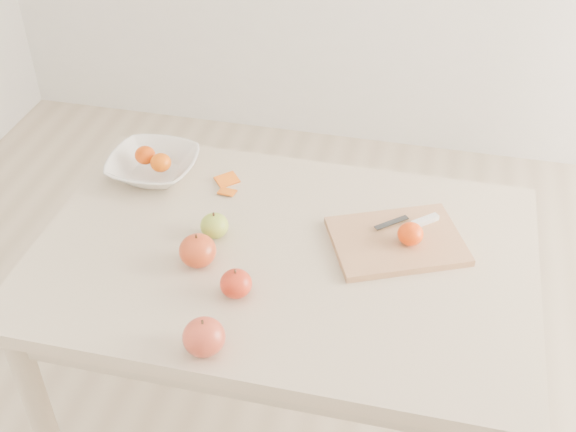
# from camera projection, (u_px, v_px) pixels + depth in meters

# --- Properties ---
(table) EXTENTS (1.20, 0.80, 0.75)m
(table) POSITION_uv_depth(u_px,v_px,m) (283.00, 281.00, 1.80)
(table) COLOR beige
(table) RESTS_ON ground
(cutting_board) EXTENTS (0.38, 0.33, 0.02)m
(cutting_board) POSITION_uv_depth(u_px,v_px,m) (397.00, 241.00, 1.75)
(cutting_board) COLOR tan
(cutting_board) RESTS_ON table
(board_tangerine) EXTENTS (0.06, 0.06, 0.05)m
(board_tangerine) POSITION_uv_depth(u_px,v_px,m) (410.00, 234.00, 1.72)
(board_tangerine) COLOR #E44108
(board_tangerine) RESTS_ON cutting_board
(fruit_bowl) EXTENTS (0.24, 0.24, 0.06)m
(fruit_bowl) POSITION_uv_depth(u_px,v_px,m) (153.00, 166.00, 1.97)
(fruit_bowl) COLOR white
(fruit_bowl) RESTS_ON table
(bowl_tangerine_near) EXTENTS (0.06, 0.06, 0.05)m
(bowl_tangerine_near) POSITION_uv_depth(u_px,v_px,m) (145.00, 155.00, 1.97)
(bowl_tangerine_near) COLOR #C73D07
(bowl_tangerine_near) RESTS_ON fruit_bowl
(bowl_tangerine_far) EXTENTS (0.06, 0.06, 0.05)m
(bowl_tangerine_far) POSITION_uv_depth(u_px,v_px,m) (161.00, 163.00, 1.94)
(bowl_tangerine_far) COLOR orange
(bowl_tangerine_far) RESTS_ON fruit_bowl
(orange_peel_a) EXTENTS (0.07, 0.07, 0.01)m
(orange_peel_a) POSITION_uv_depth(u_px,v_px,m) (227.00, 181.00, 1.96)
(orange_peel_a) COLOR orange
(orange_peel_a) RESTS_ON table
(orange_peel_b) EXTENTS (0.05, 0.04, 0.01)m
(orange_peel_b) POSITION_uv_depth(u_px,v_px,m) (227.00, 193.00, 1.92)
(orange_peel_b) COLOR orange
(orange_peel_b) RESTS_ON table
(paring_knife) EXTENTS (0.15, 0.10, 0.01)m
(paring_knife) POSITION_uv_depth(u_px,v_px,m) (419.00, 221.00, 1.79)
(paring_knife) COLOR white
(paring_knife) RESTS_ON cutting_board
(apple_green) EXTENTS (0.07, 0.07, 0.06)m
(apple_green) POSITION_uv_depth(u_px,v_px,m) (214.00, 226.00, 1.76)
(apple_green) COLOR olive
(apple_green) RESTS_ON table
(apple_red_c) EXTENTS (0.09, 0.09, 0.08)m
(apple_red_c) POSITION_uv_depth(u_px,v_px,m) (204.00, 337.00, 1.46)
(apple_red_c) COLOR maroon
(apple_red_c) RESTS_ON table
(apple_red_e) EXTENTS (0.07, 0.07, 0.07)m
(apple_red_e) POSITION_uv_depth(u_px,v_px,m) (236.00, 284.00, 1.60)
(apple_red_e) COLOR #9E0B07
(apple_red_e) RESTS_ON table
(apple_red_b) EXTENTS (0.09, 0.09, 0.08)m
(apple_red_b) POSITION_uv_depth(u_px,v_px,m) (198.00, 251.00, 1.68)
(apple_red_b) COLOR #A51008
(apple_red_b) RESTS_ON table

